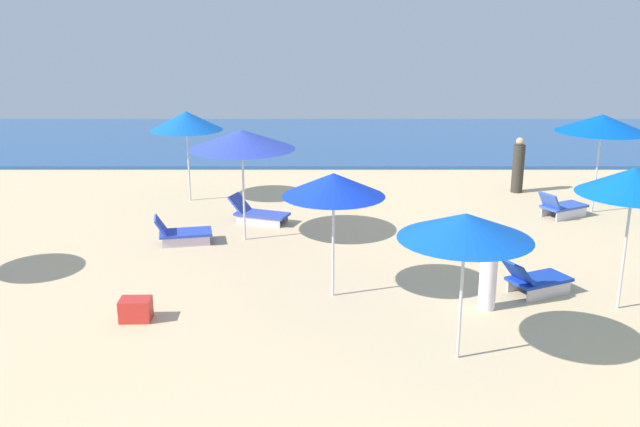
# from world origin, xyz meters

# --- Properties ---
(ocean) EXTENTS (60.00, 10.65, 0.12)m
(ocean) POSITION_xyz_m (0.00, 24.67, 0.06)
(ocean) COLOR #295590
(ocean) RESTS_ON ground_plane
(umbrella_1) EXTENTS (2.04, 2.04, 2.36)m
(umbrella_1) POSITION_xyz_m (2.49, 5.94, 2.16)
(umbrella_1) COLOR silver
(umbrella_1) RESTS_ON ground_plane
(umbrella_2) EXTENTS (2.35, 2.35, 2.64)m
(umbrella_2) POSITION_xyz_m (7.66, 14.17, 2.40)
(umbrella_2) COLOR silver
(umbrella_2) RESTS_ON ground_plane
(lounge_chair_2_0) EXTENTS (1.40, 1.13, 0.71)m
(lounge_chair_2_0) POSITION_xyz_m (6.66, 13.70, 0.28)
(lounge_chair_2_0) COLOR silver
(lounge_chair_2_0) RESTS_ON ground_plane
(umbrella_3) EXTENTS (2.02, 2.02, 2.55)m
(umbrella_3) POSITION_xyz_m (-3.38, 15.38, 2.28)
(umbrella_3) COLOR silver
(umbrella_3) RESTS_ON ground_plane
(umbrella_4) EXTENTS (2.44, 2.44, 2.62)m
(umbrella_4) POSITION_xyz_m (-1.46, 11.83, 2.40)
(umbrella_4) COLOR silver
(umbrella_4) RESTS_ON ground_plane
(lounge_chair_4_0) EXTENTS (1.40, 0.90, 0.67)m
(lounge_chair_4_0) POSITION_xyz_m (-2.90, 11.53, 0.26)
(lounge_chair_4_0) COLOR silver
(lounge_chair_4_0) RESTS_ON ground_plane
(lounge_chair_4_1) EXTENTS (1.62, 1.08, 0.68)m
(lounge_chair_4_1) POSITION_xyz_m (-1.27, 13.24, 0.24)
(lounge_chair_4_1) COLOR silver
(lounge_chair_4_1) RESTS_ON ground_plane
(umbrella_5) EXTENTS (1.91, 1.91, 2.40)m
(umbrella_5) POSITION_xyz_m (0.57, 8.44, 2.18)
(umbrella_5) COLOR silver
(umbrella_5) RESTS_ON ground_plane
(umbrella_9) EXTENTS (1.94, 1.94, 2.63)m
(umbrella_9) POSITION_xyz_m (5.78, 7.84, 2.39)
(umbrella_9) COLOR silver
(umbrella_9) RESTS_ON ground_plane
(lounge_chair_9_0) EXTENTS (1.46, 1.14, 0.73)m
(lounge_chair_9_0) POSITION_xyz_m (4.44, 8.52, 0.29)
(lounge_chair_9_0) COLOR silver
(lounge_chair_9_0) RESTS_ON ground_plane
(beachgoer_1) EXTENTS (0.32, 0.32, 1.61)m
(beachgoer_1) POSITION_xyz_m (3.36, 7.82, 0.76)
(beachgoer_1) COLOR white
(beachgoer_1) RESTS_ON ground_plane
(beachgoer_5) EXTENTS (0.48, 0.48, 1.65)m
(beachgoer_5) POSITION_xyz_m (6.19, 16.33, 0.77)
(beachgoer_5) COLOR #36322A
(beachgoer_5) RESTS_ON ground_plane
(cooler_box_0) EXTENTS (0.55, 0.41, 0.40)m
(cooler_box_0) POSITION_xyz_m (-2.91, 7.33, 0.20)
(cooler_box_0) COLOR red
(cooler_box_0) RESTS_ON ground_plane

